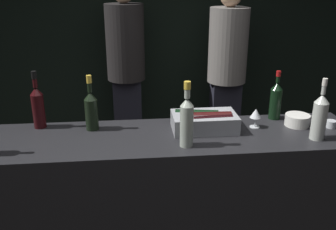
% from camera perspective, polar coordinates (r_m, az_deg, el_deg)
% --- Properties ---
extents(wall_back_chalkboard, '(6.40, 0.06, 2.80)m').
position_cam_1_polar(wall_back_chalkboard, '(4.38, -3.12, 14.30)').
color(wall_back_chalkboard, black).
rests_on(wall_back_chalkboard, ground_plane).
extents(bar_counter, '(2.34, 0.57, 0.98)m').
position_cam_1_polar(bar_counter, '(2.48, 0.07, -13.53)').
color(bar_counter, black).
rests_on(bar_counter, ground_plane).
extents(ice_bin_with_bottles, '(0.39, 0.24, 0.12)m').
position_cam_1_polar(ice_bin_with_bottles, '(2.31, 5.60, -0.88)').
color(ice_bin_with_bottles, '#9EA0A5').
rests_on(ice_bin_with_bottles, bar_counter).
extents(bowl_white, '(0.16, 0.16, 0.07)m').
position_cam_1_polar(bowl_white, '(2.51, 19.11, -0.69)').
color(bowl_white, silver).
rests_on(bowl_white, bar_counter).
extents(wine_glass, '(0.07, 0.07, 0.12)m').
position_cam_1_polar(wine_glass, '(2.39, 13.22, 0.14)').
color(wine_glass, silver).
rests_on(wine_glass, bar_counter).
extents(candle_votive, '(0.06, 0.06, 0.05)m').
position_cam_1_polar(candle_votive, '(2.56, 23.61, -1.27)').
color(candle_votive, silver).
rests_on(candle_votive, bar_counter).
extents(red_wine_bottle_black_foil, '(0.08, 0.08, 0.36)m').
position_cam_1_polar(red_wine_bottle_black_foil, '(2.44, -19.22, 1.38)').
color(red_wine_bottle_black_foil, black).
rests_on(red_wine_bottle_black_foil, bar_counter).
extents(rose_wine_bottle, '(0.07, 0.07, 0.37)m').
position_cam_1_polar(rose_wine_bottle, '(2.05, 2.87, -0.71)').
color(rose_wine_bottle, '#9EA899').
rests_on(rose_wine_bottle, bar_counter).
extents(champagne_bottle, '(0.08, 0.08, 0.34)m').
position_cam_1_polar(champagne_bottle, '(2.33, -11.62, 0.91)').
color(champagne_bottle, black).
rests_on(champagne_bottle, bar_counter).
extents(white_wine_bottle, '(0.08, 0.08, 0.36)m').
position_cam_1_polar(white_wine_bottle, '(2.31, 22.12, -0.10)').
color(white_wine_bottle, '#B2B7AD').
rests_on(white_wine_bottle, bar_counter).
extents(red_wine_bottle_burgundy, '(0.08, 0.08, 0.33)m').
position_cam_1_polar(red_wine_bottle_burgundy, '(2.56, 16.11, 2.27)').
color(red_wine_bottle_burgundy, black).
rests_on(red_wine_bottle_burgundy, bar_counter).
extents(person_in_hoodie, '(0.39, 0.39, 1.82)m').
position_cam_1_polar(person_in_hoodie, '(3.95, -6.41, 7.85)').
color(person_in_hoodie, black).
rests_on(person_in_hoodie, ground_plane).
extents(person_blond_tee, '(0.40, 0.40, 1.79)m').
position_cam_1_polar(person_blond_tee, '(3.95, 8.99, 7.42)').
color(person_blond_tee, black).
rests_on(person_blond_tee, ground_plane).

